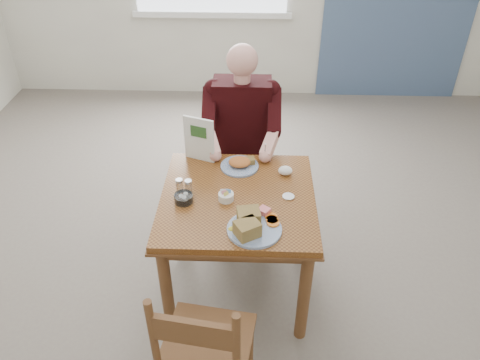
{
  "coord_description": "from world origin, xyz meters",
  "views": [
    {
      "loc": [
        0.09,
        -2.16,
        2.43
      ],
      "look_at": [
        0.01,
        0.0,
        0.87
      ],
      "focal_mm": 35.0,
      "sensor_mm": 36.0,
      "label": 1
    }
  ],
  "objects_px": {
    "diner": "(242,127)",
    "chair_near": "(205,351)",
    "table": "(238,211)",
    "near_plate": "(252,225)",
    "far_plate": "(240,164)",
    "chair_far": "(242,160)"
  },
  "relations": [
    {
      "from": "table",
      "to": "diner",
      "type": "xyz_separation_m",
      "value": [
        0.0,
        0.71,
        0.17
      ]
    },
    {
      "from": "table",
      "to": "chair_far",
      "type": "height_order",
      "value": "chair_far"
    },
    {
      "from": "near_plate",
      "to": "far_plate",
      "type": "xyz_separation_m",
      "value": [
        -0.08,
        0.6,
        -0.01
      ]
    },
    {
      "from": "diner",
      "to": "far_plate",
      "type": "height_order",
      "value": "diner"
    },
    {
      "from": "diner",
      "to": "chair_near",
      "type": "bearing_deg",
      "value": -94.51
    },
    {
      "from": "chair_far",
      "to": "chair_near",
      "type": "bearing_deg",
      "value": -94.26
    },
    {
      "from": "chair_near",
      "to": "diner",
      "type": "bearing_deg",
      "value": 85.49
    },
    {
      "from": "table",
      "to": "near_plate",
      "type": "relative_size",
      "value": 2.38
    },
    {
      "from": "diner",
      "to": "near_plate",
      "type": "height_order",
      "value": "diner"
    },
    {
      "from": "diner",
      "to": "far_plate",
      "type": "bearing_deg",
      "value": -89.41
    },
    {
      "from": "chair_far",
      "to": "near_plate",
      "type": "relative_size",
      "value": 2.46
    },
    {
      "from": "table",
      "to": "far_plate",
      "type": "xyz_separation_m",
      "value": [
        0.0,
        0.3,
        0.14
      ]
    },
    {
      "from": "table",
      "to": "diner",
      "type": "bearing_deg",
      "value": 90.0
    },
    {
      "from": "chair_far",
      "to": "chair_near",
      "type": "xyz_separation_m",
      "value": [
        -0.12,
        -1.65,
        0.0
      ]
    },
    {
      "from": "chair_far",
      "to": "near_plate",
      "type": "bearing_deg",
      "value": -85.48
    },
    {
      "from": "chair_near",
      "to": "diner",
      "type": "distance_m",
      "value": 1.6
    },
    {
      "from": "chair_far",
      "to": "near_plate",
      "type": "xyz_separation_m",
      "value": [
        0.09,
        -1.09,
        0.31
      ]
    },
    {
      "from": "chair_near",
      "to": "far_plate",
      "type": "xyz_separation_m",
      "value": [
        0.13,
        1.15,
        0.3
      ]
    },
    {
      "from": "near_plate",
      "to": "far_plate",
      "type": "height_order",
      "value": "near_plate"
    },
    {
      "from": "diner",
      "to": "near_plate",
      "type": "bearing_deg",
      "value": -85.08
    },
    {
      "from": "chair_far",
      "to": "chair_near",
      "type": "distance_m",
      "value": 1.65
    },
    {
      "from": "table",
      "to": "chair_far",
      "type": "relative_size",
      "value": 0.97
    }
  ]
}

